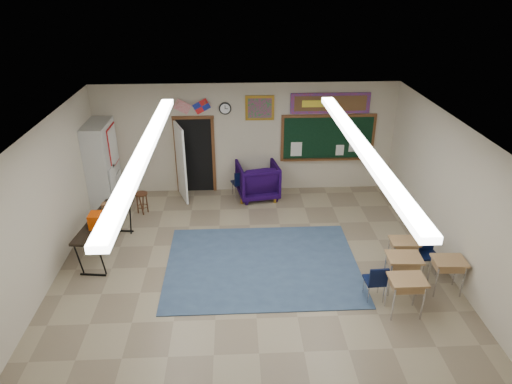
{
  "coord_description": "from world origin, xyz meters",
  "views": [
    {
      "loc": [
        -0.32,
        -7.12,
        5.61
      ],
      "look_at": [
        0.11,
        1.5,
        1.37
      ],
      "focal_mm": 32.0,
      "sensor_mm": 36.0,
      "label": 1
    }
  ],
  "objects_px": {
    "student_desk_front_left": "(402,271)",
    "student_desk_front_right": "(403,253)",
    "wingback_armchair": "(258,180)",
    "wooden_stool": "(142,203)",
    "folding_table": "(106,235)"
  },
  "relations": [
    {
      "from": "student_desk_front_left",
      "to": "student_desk_front_right",
      "type": "height_order",
      "value": "student_desk_front_left"
    },
    {
      "from": "student_desk_front_left",
      "to": "student_desk_front_right",
      "type": "distance_m",
      "value": 0.73
    },
    {
      "from": "wingback_armchair",
      "to": "wooden_stool",
      "type": "bearing_deg",
      "value": 5.27
    },
    {
      "from": "student_desk_front_left",
      "to": "wooden_stool",
      "type": "height_order",
      "value": "student_desk_front_left"
    },
    {
      "from": "student_desk_front_left",
      "to": "folding_table",
      "type": "height_order",
      "value": "folding_table"
    },
    {
      "from": "wooden_stool",
      "to": "wingback_armchair",
      "type": "bearing_deg",
      "value": 15.03
    },
    {
      "from": "wingback_armchair",
      "to": "student_desk_front_right",
      "type": "xyz_separation_m",
      "value": [
        2.79,
        -3.5,
        -0.1
      ]
    },
    {
      "from": "wingback_armchair",
      "to": "wooden_stool",
      "type": "xyz_separation_m",
      "value": [
        -2.97,
        -0.8,
        -0.2
      ]
    },
    {
      "from": "wingback_armchair",
      "to": "folding_table",
      "type": "relative_size",
      "value": 0.53
    },
    {
      "from": "wingback_armchair",
      "to": "wooden_stool",
      "type": "height_order",
      "value": "wingback_armchair"
    },
    {
      "from": "wooden_stool",
      "to": "student_desk_front_right",
      "type": "bearing_deg",
      "value": -25.11
    },
    {
      "from": "student_desk_front_right",
      "to": "wooden_stool",
      "type": "distance_m",
      "value": 6.36
    },
    {
      "from": "folding_table",
      "to": "wooden_stool",
      "type": "distance_m",
      "value": 1.85
    },
    {
      "from": "wingback_armchair",
      "to": "student_desk_front_left",
      "type": "bearing_deg",
      "value": 111.46
    },
    {
      "from": "student_desk_front_left",
      "to": "student_desk_front_right",
      "type": "relative_size",
      "value": 1.12
    }
  ]
}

